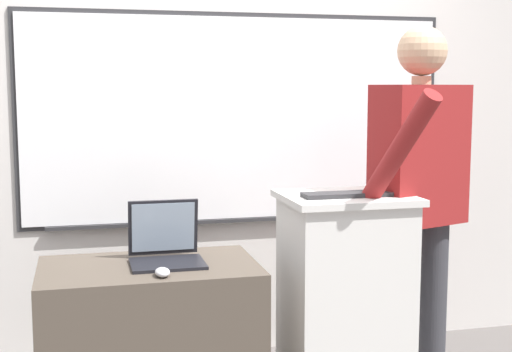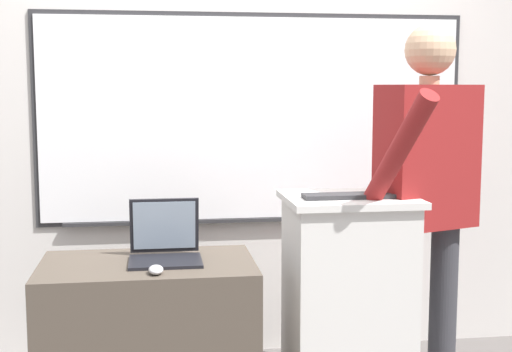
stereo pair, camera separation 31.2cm
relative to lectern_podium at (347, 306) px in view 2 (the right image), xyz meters
The scene contains 8 objects.
back_wall 1.30m from the lectern_podium, 114.19° to the left, with size 6.40×0.17×2.68m.
lectern_podium is the anchor object (origin of this frame).
side_desk 0.91m from the lectern_podium, behind, with size 0.92×0.57×0.76m.
person_presenter 0.65m from the lectern_podium, ahead, with size 0.63×0.68×1.79m.
laptop 0.88m from the lectern_podium, behind, with size 0.31×0.29×0.26m.
wireless_keyboard 0.52m from the lectern_podium, 86.42° to the right, with size 0.45×0.12×0.02m.
computer_mouse_by_laptop 0.93m from the lectern_podium, 164.85° to the right, with size 0.06×0.10×0.03m.
computer_mouse_by_keyboard 0.58m from the lectern_podium, 13.61° to the right, with size 0.06×0.10×0.03m.
Camera 2 is at (-0.45, -2.69, 1.51)m, focal length 50.00 mm.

